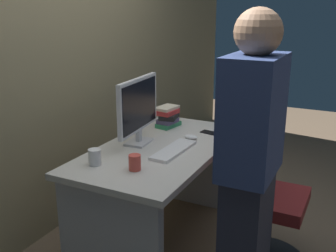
{
  "coord_description": "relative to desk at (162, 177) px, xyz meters",
  "views": [
    {
      "loc": [
        -2.26,
        -1.18,
        1.64
      ],
      "look_at": [
        0.0,
        -0.05,
        0.88
      ],
      "focal_mm": 42.54,
      "sensor_mm": 36.0,
      "label": 1
    }
  ],
  "objects": [
    {
      "name": "ground_plane",
      "position": [
        0.0,
        0.0,
        -0.5
      ],
      "size": [
        9.0,
        9.0,
        0.0
      ],
      "primitive_type": "plane",
      "color": "brown"
    },
    {
      "name": "wall_back",
      "position": [
        0.0,
        0.86,
        1.0
      ],
      "size": [
        6.4,
        0.1,
        3.0
      ],
      "primitive_type": "cube",
      "color": "#8C7F5B",
      "rests_on": "ground"
    },
    {
      "name": "desk",
      "position": [
        0.0,
        0.0,
        0.0
      ],
      "size": [
        1.42,
        0.75,
        0.73
      ],
      "color": "beige",
      "rests_on": "ground"
    },
    {
      "name": "office_chair",
      "position": [
        0.08,
        -0.68,
        -0.07
      ],
      "size": [
        0.52,
        0.52,
        0.94
      ],
      "color": "black",
      "rests_on": "ground"
    },
    {
      "name": "person_at_desk",
      "position": [
        -0.46,
        -0.73,
        0.34
      ],
      "size": [
        0.4,
        0.24,
        1.64
      ],
      "color": "#262838",
      "rests_on": "ground"
    },
    {
      "name": "monitor",
      "position": [
        -0.02,
        0.17,
        0.48
      ],
      "size": [
        0.54,
        0.16,
        0.46
      ],
      "color": "silver",
      "rests_on": "desk"
    },
    {
      "name": "keyboard",
      "position": [
        -0.06,
        -0.12,
        0.24
      ],
      "size": [
        0.43,
        0.14,
        0.02
      ],
      "primitive_type": "cube",
      "rotation": [
        0.0,
        0.0,
        -0.03
      ],
      "color": "white",
      "rests_on": "desk"
    },
    {
      "name": "mouse",
      "position": [
        0.22,
        -0.12,
        0.24
      ],
      "size": [
        0.06,
        0.1,
        0.03
      ],
      "primitive_type": "ellipsoid",
      "color": "white",
      "rests_on": "desk"
    },
    {
      "name": "cup_near_keyboard",
      "position": [
        -0.43,
        -0.05,
        0.27
      ],
      "size": [
        0.07,
        0.07,
        0.09
      ],
      "primitive_type": "cylinder",
      "color": "#D84C3F",
      "rests_on": "desk"
    },
    {
      "name": "cup_by_monitor",
      "position": [
        -0.47,
        0.2,
        0.27
      ],
      "size": [
        0.08,
        0.08,
        0.1
      ],
      "primitive_type": "cylinder",
      "color": "silver",
      "rests_on": "desk"
    },
    {
      "name": "book_stack",
      "position": [
        0.43,
        0.17,
        0.31
      ],
      "size": [
        0.22,
        0.17,
        0.16
      ],
      "color": "#338C59",
      "rests_on": "desk"
    },
    {
      "name": "cell_phone",
      "position": [
        0.42,
        -0.19,
        0.23
      ],
      "size": [
        0.1,
        0.15,
        0.01
      ],
      "primitive_type": "cube",
      "rotation": [
        0.0,
        0.0,
        -0.2
      ],
      "color": "black",
      "rests_on": "desk"
    }
  ]
}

